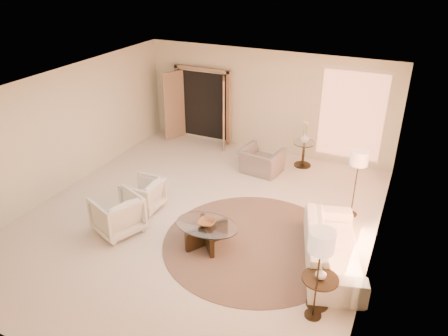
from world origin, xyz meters
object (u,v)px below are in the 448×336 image
at_px(sofa, 333,246).
at_px(armchair_left, 143,193).
at_px(accent_chair, 261,157).
at_px(floor_lamp_far, 321,245).
at_px(armchair_right, 117,212).
at_px(coffee_table, 207,232).
at_px(side_table, 304,152).
at_px(end_vase, 321,274).
at_px(side_vase, 305,138).
at_px(bowl, 207,223).
at_px(floor_lamp_near, 359,161).
at_px(end_table, 319,287).

relative_size(sofa, armchair_left, 3.10).
distance_m(accent_chair, floor_lamp_far, 5.01).
relative_size(armchair_left, armchair_right, 0.88).
distance_m(coffee_table, side_table, 4.19).
relative_size(armchair_right, end_vase, 4.79).
height_order(coffee_table, side_vase, side_vase).
bearing_deg(armchair_right, floor_lamp_far, 104.43).
relative_size(sofa, side_table, 3.56).
xyz_separation_m(coffee_table, floor_lamp_far, (2.33, -0.96, 1.06)).
xyz_separation_m(armchair_left, side_vase, (2.59, 3.53, 0.40)).
bearing_deg(bowl, armchair_right, -169.31).
bearing_deg(floor_lamp_near, floor_lamp_far, -90.07).
distance_m(coffee_table, bowl, 0.21).
relative_size(end_table, bowl, 1.76).
bearing_deg(coffee_table, bowl, 0.00).
relative_size(sofa, end_vase, 13.07).
bearing_deg(coffee_table, armchair_left, 162.20).
bearing_deg(accent_chair, coffee_table, 100.06).
distance_m(end_table, side_table, 5.08).
relative_size(armchair_left, accent_chair, 0.78).
relative_size(side_table, side_vase, 2.69).
bearing_deg(coffee_table, side_vase, 79.95).
bearing_deg(bowl, floor_lamp_far, -22.30).
bearing_deg(side_table, armchair_left, -126.24).
xyz_separation_m(armchair_left, coffee_table, (1.86, -0.60, -0.10)).
distance_m(armchair_left, floor_lamp_near, 4.59).
xyz_separation_m(sofa, end_table, (0.04, -1.16, 0.03)).
bearing_deg(armchair_right, armchair_left, -154.97).
relative_size(floor_lamp_far, end_vase, 8.67).
distance_m(armchair_right, floor_lamp_far, 4.29).
bearing_deg(side_table, bowl, -100.05).
relative_size(floor_lamp_near, floor_lamp_far, 0.95).
relative_size(accent_chair, end_vase, 5.40).
bearing_deg(armchair_left, armchair_right, 1.51).
height_order(accent_chair, end_vase, accent_chair).
xyz_separation_m(sofa, floor_lamp_near, (0.04, 1.78, 0.94)).
height_order(side_table, end_vase, end_vase).
relative_size(end_table, floor_lamp_far, 0.37).
xyz_separation_m(armchair_right, coffee_table, (1.82, 0.34, -0.15)).
xyz_separation_m(sofa, armchair_left, (-4.15, 0.13, 0.04)).
height_order(end_table, side_vase, side_vase).
xyz_separation_m(armchair_right, end_table, (4.15, -0.35, -0.06)).
bearing_deg(floor_lamp_near, armchair_left, -158.50).
relative_size(side_table, floor_lamp_near, 0.44).
bearing_deg(bowl, side_table, 79.95).
bearing_deg(side_table, coffee_table, -100.05).
distance_m(sofa, end_table, 1.16).
relative_size(accent_chair, coffee_table, 0.75).
relative_size(coffee_table, end_vase, 7.21).
bearing_deg(end_vase, end_table, -90.00).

